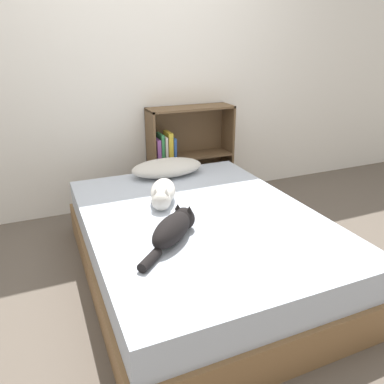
# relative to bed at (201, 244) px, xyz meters

# --- Properties ---
(ground_plane) EXTENTS (8.00, 8.00, 0.00)m
(ground_plane) POSITION_rel_bed_xyz_m (0.00, 0.00, -0.21)
(ground_plane) COLOR brown
(wall_back) EXTENTS (8.00, 0.06, 2.50)m
(wall_back) POSITION_rel_bed_xyz_m (0.00, 1.34, 1.04)
(wall_back) COLOR white
(wall_back) RESTS_ON ground_plane
(bed) EXTENTS (1.46, 1.93, 0.43)m
(bed) POSITION_rel_bed_xyz_m (0.00, 0.00, 0.00)
(bed) COLOR brown
(bed) RESTS_ON ground_plane
(pillow) EXTENTS (0.59, 0.31, 0.14)m
(pillow) POSITION_rel_bed_xyz_m (0.05, 0.78, 0.29)
(pillow) COLOR beige
(pillow) RESTS_ON bed
(cat_light) EXTENTS (0.29, 0.48, 0.15)m
(cat_light) POSITION_rel_bed_xyz_m (-0.16, 0.27, 0.29)
(cat_light) COLOR beige
(cat_light) RESTS_ON bed
(cat_dark) EXTENTS (0.44, 0.43, 0.16)m
(cat_dark) POSITION_rel_bed_xyz_m (-0.27, -0.23, 0.29)
(cat_dark) COLOR black
(cat_dark) RESTS_ON bed
(bookshelf) EXTENTS (0.80, 0.26, 0.91)m
(bookshelf) POSITION_rel_bed_xyz_m (0.39, 1.21, 0.26)
(bookshelf) COLOR brown
(bookshelf) RESTS_ON ground_plane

